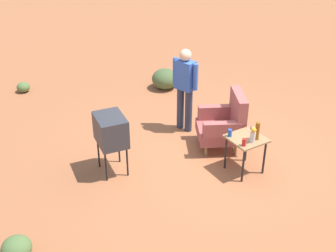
% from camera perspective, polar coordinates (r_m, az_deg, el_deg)
% --- Properties ---
extents(ground_plane, '(60.00, 60.00, 0.00)m').
position_cam_1_polar(ground_plane, '(7.94, 6.18, -3.38)').
color(ground_plane, '#A05B38').
extents(armchair, '(1.03, 1.04, 1.06)m').
position_cam_1_polar(armchair, '(7.86, 7.45, 0.42)').
color(armchair, '#937047').
rests_on(armchair, ground).
extents(side_table, '(0.56, 0.56, 0.64)m').
position_cam_1_polar(side_table, '(7.22, 10.15, -2.16)').
color(side_table, black).
rests_on(side_table, ground).
extents(tv_on_stand, '(0.66, 0.52, 1.03)m').
position_cam_1_polar(tv_on_stand, '(7.05, -7.46, -0.57)').
color(tv_on_stand, black).
rests_on(tv_on_stand, ground).
extents(person_standing, '(0.55, 0.32, 1.64)m').
position_cam_1_polar(person_standing, '(8.21, 2.23, 5.36)').
color(person_standing, '#2D3347').
rests_on(person_standing, ground).
extents(soda_can_blue, '(0.07, 0.07, 0.12)m').
position_cam_1_polar(soda_can_blue, '(7.14, 8.08, -0.89)').
color(soda_can_blue, blue).
rests_on(soda_can_blue, side_table).
extents(bottle_tall_amber, '(0.07, 0.07, 0.30)m').
position_cam_1_polar(bottle_tall_amber, '(7.09, 11.58, -0.63)').
color(bottle_tall_amber, brown).
rests_on(bottle_tall_amber, side_table).
extents(soda_can_red, '(0.07, 0.07, 0.12)m').
position_cam_1_polar(soda_can_red, '(6.93, 9.89, -2.09)').
color(soda_can_red, red).
rests_on(soda_can_red, side_table).
extents(flower_vase, '(0.15, 0.10, 0.27)m').
position_cam_1_polar(flower_vase, '(7.01, 11.03, -0.99)').
color(flower_vase, silver).
rests_on(flower_vase, side_table).
extents(shrub_near, '(0.61, 0.61, 0.47)m').
position_cam_1_polar(shrub_near, '(10.28, -0.41, 6.17)').
color(shrub_near, '#475B33').
rests_on(shrub_near, ground).
extents(shrub_mid, '(0.31, 0.31, 0.24)m').
position_cam_1_polar(shrub_mid, '(10.52, -0.15, 6.05)').
color(shrub_mid, '#475B33').
rests_on(shrub_mid, ground).
extents(shrub_far, '(0.30, 0.30, 0.23)m').
position_cam_1_polar(shrub_far, '(10.68, -18.37, 4.83)').
color(shrub_far, '#516B38').
rests_on(shrub_far, ground).
extents(shrub_lone, '(0.39, 0.39, 0.30)m').
position_cam_1_polar(shrub_lone, '(6.13, -19.17, -14.84)').
color(shrub_lone, '#516B38').
rests_on(shrub_lone, ground).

